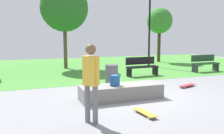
# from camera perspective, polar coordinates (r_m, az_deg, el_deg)

# --- Properties ---
(ground_plane) EXTENTS (28.00, 28.00, 0.00)m
(ground_plane) POSITION_cam_1_polar(r_m,az_deg,el_deg) (7.63, 6.29, -7.11)
(ground_plane) COLOR gray
(grass_lawn) EXTENTS (26.60, 11.71, 0.01)m
(grass_lawn) POSITION_cam_1_polar(r_m,az_deg,el_deg) (15.22, -7.69, 0.19)
(grass_lawn) COLOR #478C38
(grass_lawn) RESTS_ON ground_plane
(concrete_ledge) EXTENTS (2.54, 0.83, 0.44)m
(concrete_ledge) POSITION_cam_1_polar(r_m,az_deg,el_deg) (7.24, 2.27, -6.07)
(concrete_ledge) COLOR gray
(concrete_ledge) RESTS_ON ground_plane
(backpack_on_ledge) EXTENTS (0.34, 0.34, 0.32)m
(backpack_on_ledge) POSITION_cam_1_polar(r_m,az_deg,el_deg) (7.04, 0.73, -3.30)
(backpack_on_ledge) COLOR #1E4C8C
(backpack_on_ledge) RESTS_ON concrete_ledge
(skater_performing_trick) EXTENTS (0.35, 0.38, 1.76)m
(skater_performing_trick) POSITION_cam_1_polar(r_m,az_deg,el_deg) (5.11, -5.15, -2.49)
(skater_performing_trick) COLOR slate
(skater_performing_trick) RESTS_ON ground_plane
(skateboard_by_ledge) EXTENTS (0.28, 0.82, 0.08)m
(skateboard_by_ledge) POSITION_cam_1_polar(r_m,az_deg,el_deg) (5.89, 7.96, -10.91)
(skateboard_by_ledge) COLOR gold
(skateboard_by_ledge) RESTS_ON ground_plane
(skateboard_spare) EXTENTS (0.82, 0.43, 0.08)m
(skateboard_spare) POSITION_cam_1_polar(r_m,az_deg,el_deg) (9.37, 17.88, -4.29)
(skateboard_spare) COLOR #A5262D
(skateboard_spare) RESTS_ON ground_plane
(park_bench_center_lawn) EXTENTS (1.63, 0.57, 0.91)m
(park_bench_center_lawn) POSITION_cam_1_polar(r_m,az_deg,el_deg) (11.47, 7.27, 0.23)
(park_bench_center_lawn) COLOR black
(park_bench_center_lawn) RESTS_ON ground_plane
(park_bench_far_left) EXTENTS (1.62, 0.52, 0.91)m
(park_bench_far_left) POSITION_cam_1_polar(r_m,az_deg,el_deg) (13.75, 21.69, 0.96)
(park_bench_far_left) COLOR #1E4223
(park_bench_far_left) RESTS_ON ground_plane
(tree_slender_maple) EXTENTS (2.79, 2.79, 4.97)m
(tree_slender_maple) POSITION_cam_1_polar(r_m,az_deg,el_deg) (14.38, -11.56, 13.90)
(tree_slender_maple) COLOR brown
(tree_slender_maple) RESTS_ON grass_lawn
(tree_broad_elm) EXTENTS (1.90, 1.90, 4.03)m
(tree_broad_elm) POSITION_cam_1_polar(r_m,az_deg,el_deg) (18.02, 11.52, 10.91)
(tree_broad_elm) COLOR #42301E
(tree_broad_elm) RESTS_ON grass_lawn
(lamp_post) EXTENTS (0.28, 0.28, 4.75)m
(lamp_post) POSITION_cam_1_polar(r_m,az_deg,el_deg) (15.21, 9.14, 10.88)
(lamp_post) COLOR black
(lamp_post) RESTS_ON ground_plane
(trash_bin) EXTENTS (0.50, 0.50, 0.80)m
(trash_bin) POSITION_cam_1_polar(r_m,az_deg,el_deg) (9.29, -0.10, -1.91)
(trash_bin) COLOR #4C4C51
(trash_bin) RESTS_ON ground_plane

